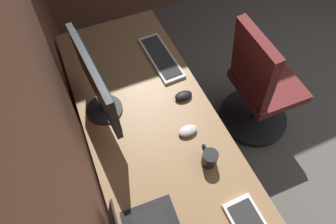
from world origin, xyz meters
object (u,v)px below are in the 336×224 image
at_px(drawer_pedestal, 134,113).
at_px(mouse_spare, 188,131).
at_px(coffee_mug, 209,158).
at_px(monitor_primary, 96,83).
at_px(mouse_main, 183,96).
at_px(office_chair, 259,89).
at_px(keyboard_main, 161,57).

xyz_separation_m(drawer_pedestal, mouse_spare, (-0.48, -0.18, 0.40)).
distance_m(drawer_pedestal, coffee_mug, 0.82).
bearing_deg(monitor_primary, mouse_main, -102.46).
height_order(drawer_pedestal, mouse_main, mouse_main).
distance_m(mouse_spare, office_chair, 0.80).
distance_m(coffee_mug, office_chair, 0.87).
height_order(mouse_main, coffee_mug, coffee_mug).
xyz_separation_m(drawer_pedestal, keyboard_main, (0.07, -0.25, 0.39)).
relative_size(keyboard_main, mouse_main, 4.09).
bearing_deg(coffee_mug, office_chair, -57.37).
distance_m(monitor_primary, coffee_mug, 0.66).
xyz_separation_m(drawer_pedestal, mouse_main, (-0.26, -0.25, 0.40)).
bearing_deg(drawer_pedestal, keyboard_main, -74.37).
bearing_deg(office_chair, drawer_pedestal, 75.14).
relative_size(mouse_spare, coffee_mug, 0.90).
distance_m(monitor_primary, office_chair, 1.18).
xyz_separation_m(mouse_spare, office_chair, (0.24, -0.70, -0.29)).
bearing_deg(mouse_main, coffee_mug, 172.54).
bearing_deg(office_chair, monitor_primary, 86.38).
height_order(monitor_primary, office_chair, monitor_primary).
height_order(monitor_primary, mouse_main, monitor_primary).
height_order(mouse_main, office_chair, office_chair).
xyz_separation_m(mouse_spare, coffee_mug, (-0.19, -0.02, 0.03)).
bearing_deg(coffee_mug, keyboard_main, -4.08).
bearing_deg(drawer_pedestal, mouse_main, -135.96).
bearing_deg(office_chair, mouse_main, 92.69).
distance_m(drawer_pedestal, mouse_spare, 0.65).
distance_m(keyboard_main, mouse_spare, 0.55).
relative_size(drawer_pedestal, coffee_mug, 5.98).
distance_m(keyboard_main, office_chair, 0.75).
height_order(keyboard_main, mouse_spare, mouse_spare).
height_order(keyboard_main, coffee_mug, coffee_mug).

